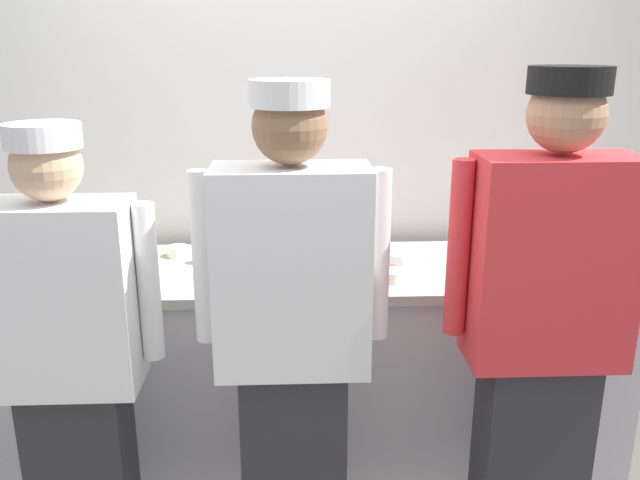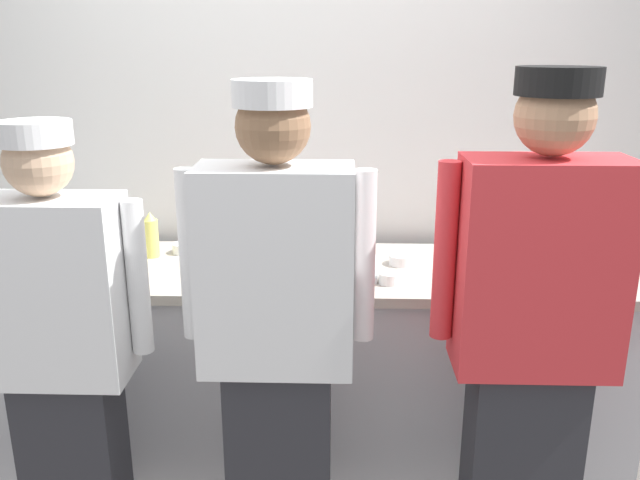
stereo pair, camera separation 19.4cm
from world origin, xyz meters
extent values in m
cube|color=silver|center=(0.00, 0.85, 1.49)|extent=(4.48, 0.10, 2.98)
cube|color=silver|center=(0.00, 0.37, 0.44)|extent=(2.80, 0.64, 0.88)
cube|color=#A8A093|center=(0.00, 0.37, 0.90)|extent=(2.85, 0.70, 0.04)
cube|color=#2D2D33|center=(-0.72, -0.31, 0.38)|extent=(0.32, 0.20, 0.77)
cube|color=white|center=(-0.72, -0.31, 1.07)|extent=(0.45, 0.24, 0.61)
cylinder|color=white|center=(-0.46, -0.27, 1.10)|extent=(0.07, 0.07, 0.52)
sphere|color=tan|center=(-0.72, -0.31, 1.48)|extent=(0.21, 0.21, 0.21)
cylinder|color=white|center=(-0.72, -0.31, 1.57)|extent=(0.22, 0.22, 0.07)
cube|color=#2D2D33|center=(-0.01, -0.32, 0.41)|extent=(0.34, 0.20, 0.82)
cube|color=white|center=(-0.01, -0.32, 1.15)|extent=(0.48, 0.24, 0.65)
cylinder|color=white|center=(-0.28, -0.28, 1.18)|extent=(0.07, 0.07, 0.55)
cylinder|color=white|center=(0.27, -0.28, 1.18)|extent=(0.07, 0.07, 0.55)
sphere|color=#8C6647|center=(-0.01, -0.32, 1.59)|extent=(0.22, 0.22, 0.22)
cylinder|color=white|center=(-0.01, -0.32, 1.69)|extent=(0.23, 0.23, 0.08)
cube|color=#2D2D33|center=(0.80, -0.34, 0.42)|extent=(0.35, 0.20, 0.84)
cube|color=red|center=(0.80, -0.34, 1.17)|extent=(0.49, 0.24, 0.67)
cylinder|color=red|center=(0.52, -0.30, 1.21)|extent=(0.07, 0.07, 0.57)
cylinder|color=red|center=(1.08, -0.30, 1.21)|extent=(0.07, 0.07, 0.57)
sphere|color=tan|center=(0.80, -0.34, 1.63)|extent=(0.23, 0.23, 0.23)
cylinder|color=black|center=(0.80, -0.34, 1.72)|extent=(0.24, 0.24, 0.08)
cylinder|color=white|center=(0.90, 0.48, 0.93)|extent=(0.24, 0.24, 0.01)
cylinder|color=white|center=(0.90, 0.48, 0.94)|extent=(0.24, 0.24, 0.01)
cylinder|color=white|center=(0.90, 0.48, 0.95)|extent=(0.24, 0.24, 0.01)
cylinder|color=white|center=(0.90, 0.48, 0.96)|extent=(0.24, 0.24, 0.01)
cylinder|color=white|center=(0.90, 0.48, 0.98)|extent=(0.24, 0.24, 0.01)
cylinder|color=white|center=(0.90, 0.48, 0.99)|extent=(0.24, 0.24, 0.01)
cylinder|color=white|center=(0.90, 0.48, 1.00)|extent=(0.24, 0.24, 0.01)
cylinder|color=white|center=(0.90, 0.48, 1.01)|extent=(0.24, 0.24, 0.01)
cylinder|color=white|center=(0.96, 0.24, 0.93)|extent=(0.22, 0.22, 0.01)
cylinder|color=white|center=(0.96, 0.24, 0.94)|extent=(0.22, 0.22, 0.01)
cylinder|color=white|center=(0.96, 0.24, 0.95)|extent=(0.22, 0.22, 0.01)
cylinder|color=white|center=(0.96, 0.24, 0.96)|extent=(0.22, 0.22, 0.01)
cylinder|color=white|center=(0.96, 0.24, 0.98)|extent=(0.22, 0.22, 0.01)
cylinder|color=white|center=(0.96, 0.24, 0.99)|extent=(0.22, 0.22, 0.01)
cylinder|color=white|center=(0.96, 0.24, 1.00)|extent=(0.22, 0.22, 0.01)
cylinder|color=white|center=(0.96, 0.24, 1.01)|extent=(0.22, 0.22, 0.01)
cylinder|color=#B7BABF|center=(-1.04, 0.45, 0.99)|extent=(0.32, 0.32, 0.13)
cube|color=#B7BABF|center=(0.14, 0.34, 0.93)|extent=(0.44, 0.34, 0.02)
cylinder|color=red|center=(-0.22, 0.44, 1.00)|extent=(0.06, 0.06, 0.16)
cone|color=red|center=(-0.22, 0.44, 1.10)|extent=(0.05, 0.05, 0.04)
cylinder|color=#E5E066|center=(-0.63, 0.48, 1.01)|extent=(0.06, 0.06, 0.17)
cone|color=#E5E066|center=(-0.63, 0.48, 1.11)|extent=(0.05, 0.05, 0.04)
cylinder|color=red|center=(-0.31, 0.44, 1.01)|extent=(0.06, 0.06, 0.18)
cone|color=red|center=(-0.31, 0.44, 1.12)|extent=(0.05, 0.05, 0.04)
cylinder|color=white|center=(0.39, 0.18, 0.94)|extent=(0.08, 0.08, 0.04)
cylinder|color=orange|center=(0.39, 0.18, 0.96)|extent=(0.07, 0.07, 0.01)
cylinder|color=white|center=(0.45, 0.41, 0.94)|extent=(0.10, 0.10, 0.04)
cylinder|color=#5B932D|center=(0.45, 0.41, 0.96)|extent=(0.09, 0.09, 0.01)
cylinder|color=white|center=(-0.51, 0.54, 0.94)|extent=(0.10, 0.10, 0.05)
cylinder|color=#5B932D|center=(-0.51, 0.54, 0.96)|extent=(0.08, 0.08, 0.01)
cylinder|color=white|center=(-0.64, 0.24, 0.95)|extent=(0.08, 0.08, 0.05)
cylinder|color=red|center=(-0.64, 0.24, 0.96)|extent=(0.07, 0.07, 0.01)
cylinder|color=white|center=(-0.30, 0.28, 0.97)|extent=(0.09, 0.09, 0.10)
cube|color=#B7BABF|center=(-0.97, 0.39, 0.93)|extent=(0.19, 0.03, 0.01)
cube|color=black|center=(-1.10, 0.39, 0.93)|extent=(0.09, 0.03, 0.02)
camera|label=1|loc=(0.00, -2.22, 1.82)|focal=36.52mm
camera|label=2|loc=(0.19, -2.22, 1.82)|focal=36.52mm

